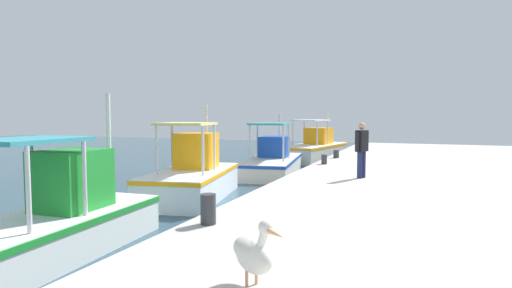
{
  "coord_description": "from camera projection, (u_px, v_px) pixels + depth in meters",
  "views": [
    {
      "loc": [
        -11.5,
        -3.81,
        2.69
      ],
      "look_at": [
        4.18,
        2.42,
        1.52
      ],
      "focal_mm": 28.5,
      "sensor_mm": 36.0,
      "label": 1
    }
  ],
  "objects": [
    {
      "name": "fishing_boat_fourth",
      "position": [
        272.0,
        161.0,
        18.87
      ],
      "size": [
        6.14,
        3.06,
        2.78
      ],
      "color": "silver",
      "rests_on": "ground"
    },
    {
      "name": "fishing_boat_second",
      "position": [
        55.0,
        222.0,
        7.82
      ],
      "size": [
        4.83,
        2.15,
        3.2
      ],
      "color": "white",
      "rests_on": "ground"
    },
    {
      "name": "mooring_bollard_fourth",
      "position": [
        336.0,
        154.0,
        18.29
      ],
      "size": [
        0.25,
        0.25,
        0.35
      ],
      "primitive_type": "cylinder",
      "color": "#333338",
      "rests_on": "quay_pier"
    },
    {
      "name": "mooring_bollard_second",
      "position": [
        208.0,
        209.0,
        7.09
      ],
      "size": [
        0.27,
        0.27,
        0.53
      ],
      "primitive_type": "cylinder",
      "color": "#333338",
      "rests_on": "quay_pier"
    },
    {
      "name": "fishing_boat_third",
      "position": [
        192.0,
        177.0,
        13.28
      ],
      "size": [
        4.93,
        3.0,
        3.09
      ],
      "color": "white",
      "rests_on": "ground"
    },
    {
      "name": "pelican",
      "position": [
        253.0,
        251.0,
        4.48
      ],
      "size": [
        0.77,
        0.86,
        0.82
      ],
      "color": "tan",
      "rests_on": "quay_pier"
    },
    {
      "name": "fisherman_standing",
      "position": [
        362.0,
        148.0,
        12.33
      ],
      "size": [
        0.57,
        0.37,
        1.7
      ],
      "color": "#1E234C",
      "rests_on": "quay_pier"
    },
    {
      "name": "fishing_boat_fifth",
      "position": [
        314.0,
        149.0,
        24.66
      ],
      "size": [
        6.28,
        3.17,
        2.83
      ],
      "color": "silver",
      "rests_on": "ground"
    },
    {
      "name": "mooring_bollard_third",
      "position": [
        324.0,
        159.0,
        15.93
      ],
      "size": [
        0.22,
        0.22,
        0.37
      ],
      "primitive_type": "cylinder",
      "color": "#333338",
      "rests_on": "quay_pier"
    },
    {
      "name": "quay_pier",
      "position": [
        465.0,
        206.0,
        10.38
      ],
      "size": [
        36.0,
        10.0,
        0.8
      ],
      "primitive_type": "cube",
      "color": "#BCB7AD",
      "rests_on": "ground"
    }
  ]
}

